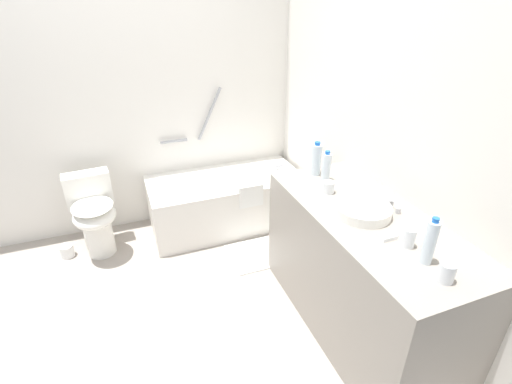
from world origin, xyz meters
TOP-DOWN VIEW (x-y plane):
  - ground_plane at (0.00, 0.00)m, footprint 4.18×4.18m
  - wall_back_tiled at (0.00, 1.44)m, footprint 3.58×0.10m
  - wall_right_mirror at (1.64, 0.00)m, footprint 0.10×3.18m
  - bathtub at (0.85, 1.06)m, footprint 1.41×0.67m
  - toilet at (-0.31, 1.02)m, footprint 0.40×0.53m
  - vanity_counter at (1.28, -0.44)m, footprint 0.63×1.46m
  - sink_basin at (1.24, -0.42)m, footprint 0.32×0.32m
  - sink_faucet at (1.43, -0.42)m, footprint 0.11×0.15m
  - water_bottle_0 at (1.27, 0.06)m, footprint 0.06×0.06m
  - water_bottle_1 at (1.26, 0.16)m, footprint 0.07×0.07m
  - water_bottle_2 at (1.26, -0.90)m, footprint 0.06×0.06m
  - drinking_glass_0 at (1.24, -1.03)m, footprint 0.07×0.07m
  - drinking_glass_1 at (1.20, -0.11)m, footprint 0.07×0.07m
  - drinking_glass_2 at (1.27, -0.77)m, footprint 0.06×0.06m
  - soap_dish at (1.22, -0.67)m, footprint 0.09×0.06m
  - bath_mat at (1.02, 0.47)m, footprint 0.64×0.42m
  - toilet_paper_roll at (-0.58, 1.03)m, footprint 0.11×0.11m

SIDE VIEW (x-z plane):
  - ground_plane at x=0.00m, z-range 0.00..0.00m
  - bath_mat at x=1.02m, z-range 0.00..0.01m
  - toilet_paper_roll at x=-0.58m, z-range 0.00..0.11m
  - bathtub at x=0.85m, z-range -0.36..0.89m
  - toilet at x=-0.31m, z-range 0.02..0.71m
  - vanity_counter at x=1.28m, z-range 0.00..0.84m
  - soap_dish at x=1.22m, z-range 0.84..0.86m
  - sink_faucet at x=1.43m, z-range 0.84..0.90m
  - sink_basin at x=1.24m, z-range 0.84..0.90m
  - drinking_glass_1 at x=1.20m, z-range 0.84..0.92m
  - drinking_glass_0 at x=1.24m, z-range 0.84..0.94m
  - drinking_glass_2 at x=1.27m, z-range 0.84..0.94m
  - water_bottle_0 at x=1.27m, z-range 0.83..1.05m
  - water_bottle_1 at x=1.26m, z-range 0.83..1.08m
  - water_bottle_2 at x=1.26m, z-range 0.83..1.08m
  - wall_back_tiled at x=0.00m, z-range 0.00..2.33m
  - wall_right_mirror at x=1.64m, z-range 0.00..2.33m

